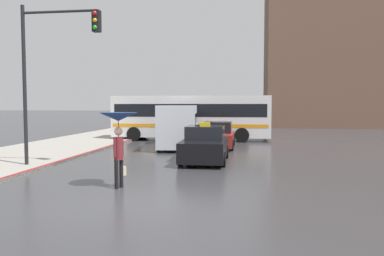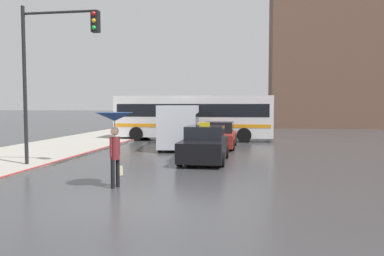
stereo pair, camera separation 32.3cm
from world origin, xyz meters
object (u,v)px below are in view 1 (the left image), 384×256
ambulance_van (178,124)px  city_bus (191,116)px  sedan_red (218,136)px  traffic_light (52,57)px  taxi (205,145)px  pedestrian_with_umbrella (118,126)px

ambulance_van → city_bus: size_ratio=0.50×
sedan_red → traffic_light: 10.57m
taxi → traffic_light: 7.15m
taxi → city_bus: (-2.01, 9.81, 1.01)m
ambulance_van → traffic_light: 8.86m
sedan_red → ambulance_van: ambulance_van is taller
ambulance_van → city_bus: city_bus is taller
sedan_red → city_bus: bearing=-63.1°
pedestrian_with_umbrella → traffic_light: bearing=71.2°
taxi → city_bus: city_bus is taller
taxi → pedestrian_with_umbrella: bearing=70.2°
sedan_red → pedestrian_with_umbrella: size_ratio=1.96×
taxi → sedan_red: (0.16, 5.54, -0.04)m
pedestrian_with_umbrella → traffic_light: traffic_light is taller
sedan_red → traffic_light: size_ratio=0.70×
taxi → ambulance_van: size_ratio=0.74×
sedan_red → traffic_light: bearing=54.3°
ambulance_van → city_bus: bearing=-96.8°
traffic_light → sedan_red: bearing=54.3°
sedan_red → taxi: bearing=88.4°
ambulance_van → taxi: bearing=106.1°
sedan_red → ambulance_van: (-2.22, -0.50, 0.68)m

